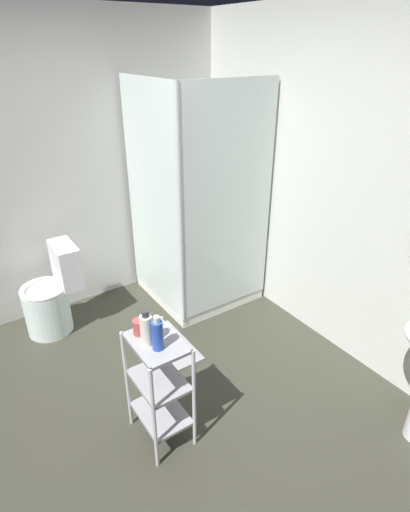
{
  "coord_description": "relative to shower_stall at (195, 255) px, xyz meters",
  "views": [
    {
      "loc": [
        1.65,
        -0.58,
        2.21
      ],
      "look_at": [
        -0.38,
        0.78,
        0.94
      ],
      "focal_mm": 28.83,
      "sensor_mm": 36.0,
      "label": 1
    }
  ],
  "objects": [
    {
      "name": "lotion_bottle_white",
      "position": [
        1.19,
        -1.07,
        0.37
      ],
      "size": [
        0.07,
        0.07,
        0.21
      ],
      "color": "white",
      "rests_on": "storage_cart"
    },
    {
      "name": "wall_back",
      "position": [
        1.22,
        0.63,
        0.79
      ],
      "size": [
        4.2,
        0.14,
        2.5
      ],
      "color": "silver",
      "rests_on": "ground_plane"
    },
    {
      "name": "shower_stall",
      "position": [
        0.0,
        0.0,
        0.0
      ],
      "size": [
        0.92,
        0.92,
        2.0
      ],
      "color": "white",
      "rests_on": "ground_plane"
    },
    {
      "name": "storage_cart",
      "position": [
        1.21,
        -1.03,
        -0.03
      ],
      "size": [
        0.38,
        0.28,
        0.74
      ],
      "color": "silver",
      "rests_on": "ground_plane"
    },
    {
      "name": "toilet",
      "position": [
        -0.27,
        -1.26,
        -0.15
      ],
      "size": [
        0.37,
        0.49,
        0.76
      ],
      "color": "white",
      "rests_on": "ground_plane"
    },
    {
      "name": "wall_left",
      "position": [
        -0.64,
        -1.22,
        0.79
      ],
      "size": [
        0.1,
        4.2,
        2.5
      ],
      "primitive_type": "cube",
      "color": "silver",
      "rests_on": "ground_plane"
    },
    {
      "name": "shampoo_bottle_blue",
      "position": [
        1.27,
        -1.04,
        0.37
      ],
      "size": [
        0.06,
        0.06,
        0.21
      ],
      "color": "blue",
      "rests_on": "storage_cart"
    },
    {
      "name": "rinse_cup",
      "position": [
        1.09,
        -1.07,
        0.32
      ],
      "size": [
        0.07,
        0.07,
        0.09
      ],
      "primitive_type": "cylinder",
      "color": "#B24742",
      "rests_on": "storage_cart"
    },
    {
      "name": "ground_plane",
      "position": [
        1.21,
        -1.22,
        -0.47
      ],
      "size": [
        4.2,
        4.2,
        0.02
      ],
      "primitive_type": "cube",
      "color": "#35362B"
    },
    {
      "name": "bath_mat",
      "position": [
        0.49,
        -0.62,
        -0.45
      ],
      "size": [
        0.6,
        0.4,
        0.02
      ],
      "primitive_type": "cube",
      "color": "gray",
      "rests_on": "ground_plane"
    }
  ]
}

